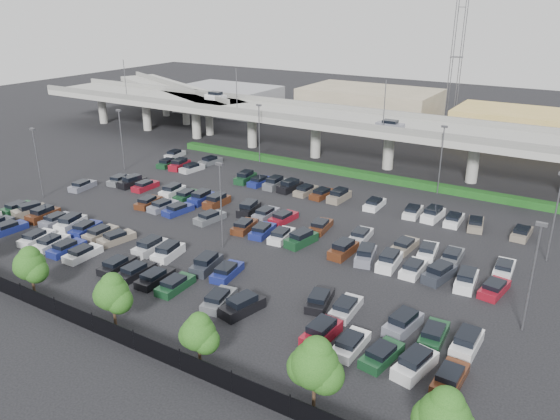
% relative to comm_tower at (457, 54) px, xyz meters
% --- Properties ---
extents(ground, '(280.00, 280.00, 0.00)m').
position_rel_comm_tower_xyz_m(ground, '(-4.00, -74.00, -15.61)').
color(ground, black).
extents(overpass, '(150.00, 13.00, 15.80)m').
position_rel_comm_tower_xyz_m(overpass, '(-4.25, -41.99, -8.64)').
color(overpass, '#97978F').
rests_on(overpass, ground).
extents(on_ramp, '(50.93, 30.13, 8.80)m').
position_rel_comm_tower_xyz_m(on_ramp, '(-56.10, -30.95, -8.76)').
color(on_ramp, '#97978F').
rests_on(on_ramp, ground).
extents(hedge, '(66.00, 1.60, 1.10)m').
position_rel_comm_tower_xyz_m(hedge, '(-4.00, -49.00, -15.06)').
color(hedge, '#103912').
rests_on(hedge, ground).
extents(fence, '(70.00, 0.10, 2.00)m').
position_rel_comm_tower_xyz_m(fence, '(-4.05, -102.00, -14.71)').
color(fence, black).
rests_on(fence, ground).
extents(tree_row, '(65.07, 3.66, 5.94)m').
position_rel_comm_tower_xyz_m(tree_row, '(-3.30, -100.53, -12.09)').
color(tree_row, '#332316').
rests_on(tree_row, ground).
extents(parked_cars, '(62.93, 41.64, 1.67)m').
position_rel_comm_tower_xyz_m(parked_cars, '(-4.49, -77.66, -14.99)').
color(parked_cars, white).
rests_on(parked_cars, ground).
extents(light_poles, '(66.90, 48.38, 10.30)m').
position_rel_comm_tower_xyz_m(light_poles, '(-8.12, -72.00, -9.37)').
color(light_poles, '#4F4F55').
rests_on(light_poles, ground).
extents(distant_buildings, '(138.00, 24.00, 9.00)m').
position_rel_comm_tower_xyz_m(distant_buildings, '(8.38, -12.19, -11.87)').
color(distant_buildings, gray).
rests_on(distant_buildings, ground).
extents(comm_tower, '(2.40, 2.40, 30.00)m').
position_rel_comm_tower_xyz_m(comm_tower, '(0.00, 0.00, 0.00)').
color(comm_tower, '#4F4F55').
rests_on(comm_tower, ground).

